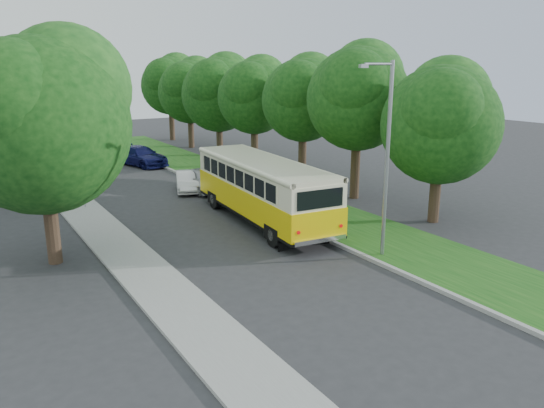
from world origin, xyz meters
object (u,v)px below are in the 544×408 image
lamppost_far (61,128)px  car_blue (141,156)px  car_white (187,181)px  car_grey (144,156)px  car_silver (204,180)px  vintage_bus (262,191)px  lamppost_near (386,154)px

lamppost_far → car_blue: bearing=45.5°
car_white → car_grey: 10.98m
car_silver → car_blue: car_blue is taller
car_blue → lamppost_far: bearing=-152.3°
car_blue → car_white: bearing=-109.5°
car_white → lamppost_far: bearing=176.3°
lamppost_far → car_blue: 10.65m
lamppost_far → car_white: lamppost_far is taller
vintage_bus → car_silver: size_ratio=2.61×
lamppost_far → vintage_bus: lamppost_far is taller
car_blue → car_grey: 0.96m
lamppost_far → car_grey: (7.64, 7.98, -3.49)m
vintage_bus → car_silver: (0.39, 7.98, -0.92)m
lamppost_near → car_white: bearing=97.8°
vintage_bus → car_grey: (0.33, 19.51, -1.03)m
vintage_bus → car_silver: bearing=91.8°
car_white → car_blue: bearing=108.3°
vintage_bus → car_blue: 18.76m
vintage_bus → car_blue: vintage_bus is taller
lamppost_near → car_blue: 26.03m
vintage_bus → car_white: size_ratio=2.89×
lamppost_near → car_blue: (-1.82, 25.72, -3.60)m
car_silver → car_blue: bearing=99.9°
car_blue → car_grey: bearing=36.1°
vintage_bus → car_white: vintage_bus is taller
lamppost_near → car_blue: size_ratio=1.51×
car_white → car_blue: 10.19m
vintage_bus → car_white: bearing=98.1°
lamppost_near → vintage_bus: (-1.60, 6.98, -2.72)m
vintage_bus → car_blue: bearing=95.3°
lamppost_near → lamppost_far: bearing=115.7°
car_grey → car_silver: bearing=-97.4°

